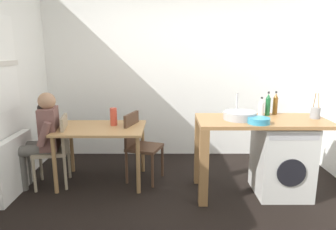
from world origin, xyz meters
The scene contains 18 objects.
ground_plane centered at (0.00, 0.00, 0.00)m, with size 5.46×5.46×0.00m, color black.
wall_back centered at (0.00, 1.75, 1.35)m, with size 4.60×0.10×2.70m, color white.
radiator centered at (-2.02, 0.30, 0.35)m, with size 0.10×0.80×0.70m, color white.
dining_table centered at (-1.04, 0.64, 0.64)m, with size 1.10×0.76×0.74m.
chair_person_seat centered at (-1.59, 0.55, 0.51)m, with size 0.47×0.47×0.90m.
chair_opposite centered at (-0.56, 0.71, 0.51)m, with size 0.51×0.51×0.90m.
seated_person centered at (-1.75, 0.52, 0.67)m, with size 0.53×0.54×1.20m.
kitchen_counter centered at (0.70, 0.32, 0.76)m, with size 1.50×0.68×0.92m.
washing_machine centered at (1.17, 0.32, 0.43)m, with size 0.60×0.61×0.86m.
sink_basin centered at (0.64, 0.32, 0.97)m, with size 0.38×0.38×0.09m, color #9EA0A5.
tap centered at (0.64, 0.50, 1.06)m, with size 0.02×0.02×0.28m, color #B2B2B7.
bottle_tall_green centered at (0.94, 0.49, 1.02)m, with size 0.07×0.07×0.23m.
bottle_squat_brown centered at (1.03, 0.52, 1.05)m, with size 0.06×0.06×0.29m.
bottle_clear_small centered at (1.14, 0.59, 1.05)m, with size 0.06×0.06×0.29m.
mixing_bowl centered at (0.81, 0.12, 0.96)m, with size 0.24×0.24×0.07m.
utensil_crock centered at (1.54, 0.37, 0.99)m, with size 0.11×0.11×0.30m.
vase centered at (-0.89, 0.74, 0.85)m, with size 0.09×0.09×0.23m, color #D84C38.
scissors centered at (0.86, 0.22, 0.92)m, with size 0.15×0.06×0.01m.
Camera 1 is at (-0.18, -3.10, 1.73)m, focal length 32.47 mm.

